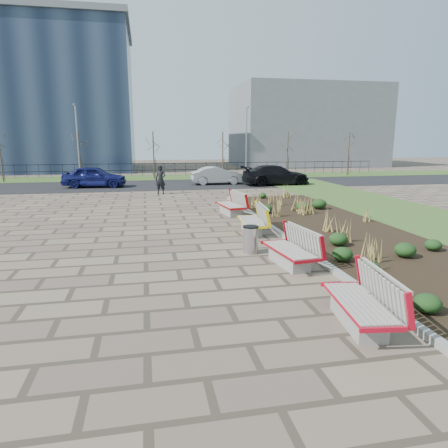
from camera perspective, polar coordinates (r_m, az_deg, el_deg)
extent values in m
plane|color=#6F5F4C|center=(9.13, -5.70, -9.80)|extent=(120.00, 120.00, 0.00)
cube|color=black|center=(15.52, 16.00, -0.86)|extent=(4.50, 18.00, 0.10)
cube|color=gray|center=(14.61, 7.83, -1.18)|extent=(0.16, 18.00, 0.15)
cube|color=#33511E|center=(36.61, -9.96, 6.56)|extent=(80.00, 5.00, 0.04)
cube|color=black|center=(30.64, -9.69, 5.52)|extent=(80.00, 7.00, 0.02)
cylinder|color=#B2B2B7|center=(12.07, 3.82, -2.28)|extent=(0.46, 0.46, 0.82)
imported|color=black|center=(25.42, -9.05, 6.26)|extent=(0.76, 0.62, 1.80)
imported|color=#131653|center=(30.12, -18.03, 6.45)|extent=(4.56, 2.18, 1.50)
imported|color=gray|center=(30.64, -0.95, 6.95)|extent=(4.03, 1.46, 1.32)
imported|color=black|center=(30.39, 7.42, 6.95)|extent=(5.18, 2.30, 1.48)
cube|color=slate|center=(54.57, 11.56, 13.47)|extent=(18.00, 12.00, 10.00)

